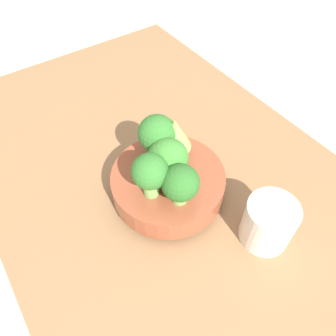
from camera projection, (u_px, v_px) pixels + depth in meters
name	position (u px, v px, depth m)	size (l,w,h in m)	color
ground_plane	(182.00, 205.00, 0.65)	(6.00, 6.00, 0.00)	beige
table	(182.00, 200.00, 0.63)	(1.16, 0.65, 0.04)	olive
bowl	(168.00, 184.00, 0.59)	(0.20, 0.20, 0.06)	brown
broccoli_floret_front	(149.00, 171.00, 0.51)	(0.06, 0.06, 0.09)	#7AB256
romanesco_piece_far	(174.00, 135.00, 0.56)	(0.06, 0.06, 0.09)	#6BA34C
broccoli_floret_right	(180.00, 184.00, 0.51)	(0.06, 0.06, 0.08)	#7AB256
broccoli_floret_center	(168.00, 159.00, 0.54)	(0.07, 0.07, 0.08)	#6BA34C
broccoli_floret_left	(157.00, 135.00, 0.56)	(0.07, 0.07, 0.09)	#6BA34C
cup	(268.00, 223.00, 0.53)	(0.08, 0.08, 0.08)	silver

